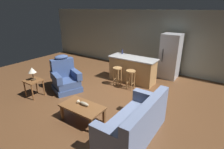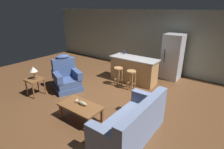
{
  "view_description": "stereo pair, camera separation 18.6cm",
  "coord_description": "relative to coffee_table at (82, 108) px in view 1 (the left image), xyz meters",
  "views": [
    {
      "loc": [
        2.89,
        -4.25,
        2.7
      ],
      "look_at": [
        0.05,
        -0.1,
        0.75
      ],
      "focal_mm": 28.0,
      "sensor_mm": 36.0,
      "label": 1
    },
    {
      "loc": [
        3.04,
        -4.14,
        2.7
      ],
      "look_at": [
        0.05,
        -0.1,
        0.75
      ],
      "focal_mm": 28.0,
      "sensor_mm": 36.0,
      "label": 2
    }
  ],
  "objects": [
    {
      "name": "couch",
      "position": [
        1.37,
        0.21,
        -0.02
      ],
      "size": [
        0.85,
        1.9,
        0.94
      ],
      "rotation": [
        0.0,
        0.0,
        3.14
      ],
      "color": "#707FA3",
      "rests_on": "ground_plane"
    },
    {
      "name": "table_lamp",
      "position": [
        -2.16,
        0.11,
        0.5
      ],
      "size": [
        0.24,
        0.24,
        0.41
      ],
      "color": "#4C3823",
      "rests_on": "end_table"
    },
    {
      "name": "bottle_tall_green",
      "position": [
        -0.79,
        3.19,
        0.66
      ],
      "size": [
        0.07,
        0.07,
        0.2
      ],
      "color": "#23284C",
      "rests_on": "kitchen_island"
    },
    {
      "name": "bar_stool_left",
      "position": [
        -0.45,
        2.31,
        0.11
      ],
      "size": [
        0.32,
        0.32,
        0.68
      ],
      "color": "#A87A47",
      "rests_on": "ground_plane"
    },
    {
      "name": "end_table",
      "position": [
        -2.17,
        0.09,
        0.1
      ],
      "size": [
        0.48,
        0.48,
        0.56
      ],
      "color": "brown",
      "rests_on": "ground_plane"
    },
    {
      "name": "coffee_table",
      "position": [
        0.0,
        0.0,
        0.0
      ],
      "size": [
        1.1,
        0.6,
        0.42
      ],
      "color": "brown",
      "rests_on": "ground_plane"
    },
    {
      "name": "recliner_near_lamp",
      "position": [
        -1.71,
        0.99,
        0.06
      ],
      "size": [
        1.1,
        1.1,
        1.2
      ],
      "rotation": [
        0.0,
        0.0,
        -0.4
      ],
      "color": "#384C7A",
      "rests_on": "ground_plane"
    },
    {
      "name": "ground_plane",
      "position": [
        -0.18,
        1.59,
        -0.36
      ],
      "size": [
        12.0,
        12.0,
        0.0
      ],
      "color": "brown"
    },
    {
      "name": "kitchen_island",
      "position": [
        -0.18,
        2.94,
        0.11
      ],
      "size": [
        1.8,
        0.7,
        0.95
      ],
      "color": "#AD7F4C",
      "rests_on": "ground_plane"
    },
    {
      "name": "fish_figurine",
      "position": [
        -0.01,
        0.05,
        0.1
      ],
      "size": [
        0.34,
        0.1,
        0.1
      ],
      "color": "#4C3823",
      "rests_on": "coffee_table"
    },
    {
      "name": "bar_stool_right",
      "position": [
        0.09,
        2.31,
        0.11
      ],
      "size": [
        0.32,
        0.32,
        0.68
      ],
      "color": "#A87A47",
      "rests_on": "ground_plane"
    },
    {
      "name": "back_wall",
      "position": [
        -0.18,
        4.71,
        0.94
      ],
      "size": [
        12.0,
        0.05,
        2.6
      ],
      "color": "#939E93",
      "rests_on": "ground_plane"
    },
    {
      "name": "refrigerator",
      "position": [
        0.84,
        4.14,
        0.52
      ],
      "size": [
        0.7,
        0.69,
        1.76
      ],
      "color": "#B7B7BC",
      "rests_on": "ground_plane"
    }
  ]
}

